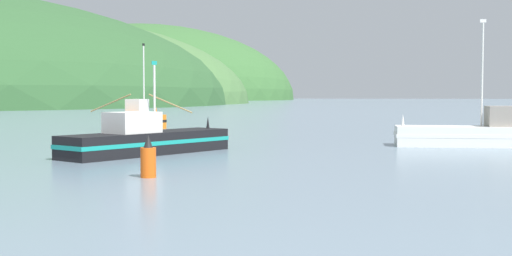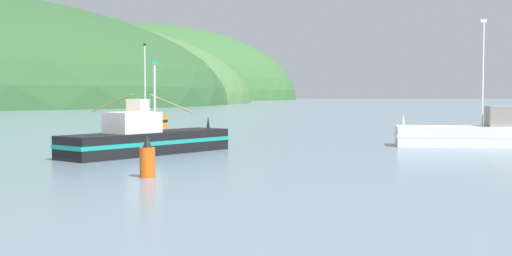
# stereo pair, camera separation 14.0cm
# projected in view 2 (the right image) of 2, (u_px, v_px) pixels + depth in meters

# --- Properties ---
(hill_far_right) EXTENTS (132.31, 105.84, 49.04)m
(hill_far_right) POSITION_uv_depth(u_px,v_px,m) (19.00, 103.00, 195.15)
(hill_far_right) COLOR #47703D
(hill_far_right) RESTS_ON ground
(hill_mid_left) EXTENTS (124.12, 99.30, 59.82)m
(hill_mid_left) POSITION_uv_depth(u_px,v_px,m) (141.00, 99.00, 275.27)
(hill_mid_left) COLOR #386633
(hill_mid_left) RESTS_ON ground
(fishing_boat_orange) EXTENTS (9.68, 6.42, 7.43)m
(fishing_boat_orange) POSITION_uv_depth(u_px,v_px,m) (141.00, 120.00, 58.47)
(fishing_boat_orange) COLOR orange
(fishing_boat_orange) RESTS_ON ground
(fishing_boat_white) EXTENTS (10.68, 2.63, 7.66)m
(fishing_boat_white) POSITION_uv_depth(u_px,v_px,m) (487.00, 134.00, 41.49)
(fishing_boat_white) COLOR white
(fishing_boat_white) RESTS_ON ground
(fishing_boat_black) EXTENTS (7.31, 10.09, 4.95)m
(fishing_boat_black) POSITION_uv_depth(u_px,v_px,m) (146.00, 140.00, 36.39)
(fishing_boat_black) COLOR black
(fishing_boat_black) RESTS_ON ground
(channel_buoy) EXTENTS (0.60, 0.60, 1.66)m
(channel_buoy) POSITION_uv_depth(u_px,v_px,m) (147.00, 160.00, 26.65)
(channel_buoy) COLOR #E55914
(channel_buoy) RESTS_ON ground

